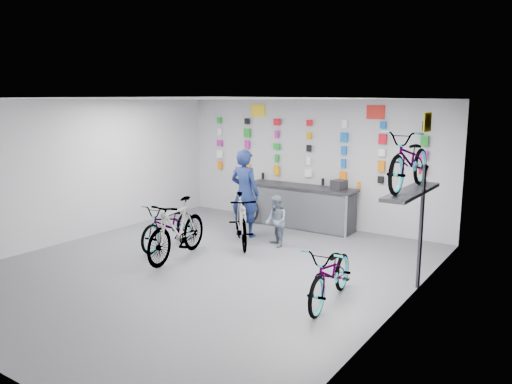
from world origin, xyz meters
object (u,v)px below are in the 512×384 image
Objects in this scene: bike_service at (241,220)px; customer at (276,221)px; counter at (300,207)px; bike_left at (169,225)px; bike_right at (331,273)px; bike_center at (177,229)px; clerk at (245,193)px.

bike_service reaches higher than customer.
counter is 1.72m from customer.
counter is 3.25m from bike_left.
bike_left is at bearing 161.54° from bike_right.
counter is 4.53m from bike_right.
counter is at bearing 41.21° from bike_service.
bike_center is 2.10m from clerk.
bike_right is at bearing -14.87° from bike_center.
bike_left is at bearing 175.62° from bike_service.
bike_center reaches higher than bike_left.
bike_service is 0.89m from clerk.
bike_left is 1.49m from bike_service.
bike_center reaches higher than customer.
clerk is at bearing -160.75° from customer.
clerk is (0.11, 2.06, 0.39)m from bike_center.
bike_left is 1.65× the size of customer.
bike_center is at bearing -85.88° from customer.
counter is 1.40× the size of clerk.
customer reaches higher than bike_left.
counter is 1.53× the size of bike_left.
bike_center reaches higher than bike_service.
counter is at bearing 117.67° from bike_right.
bike_right is (3.35, -0.30, -0.12)m from bike_center.
bike_left is 1.01× the size of bike_right.
customer is at bearing 26.39° from bike_left.
bike_center is (0.69, -0.50, 0.11)m from bike_left.
bike_left is 0.98× the size of bike_service.
bike_right is at bearing -72.14° from bike_service.
customer is (1.13, 1.74, -0.04)m from bike_center.
bike_left is 1.83m from clerk.
bike_center is at bearing -102.53° from counter.
bike_right is at bearing -19.16° from bike_left.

